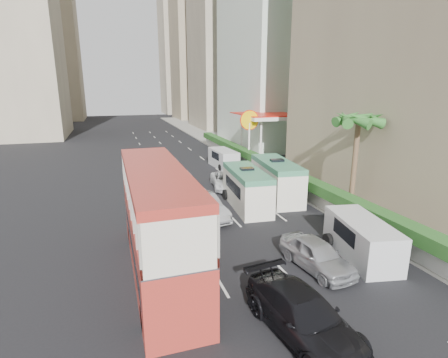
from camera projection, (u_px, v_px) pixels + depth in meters
name	position (u px, v px, depth m)	size (l,w,h in m)	color
ground_plane	(274.00, 253.00, 18.50)	(200.00, 200.00, 0.00)	black
double_decker_bus	(158.00, 222.00, 16.06)	(2.50, 11.00, 5.06)	#B13126
car_silver_lane_a	(205.00, 218.00, 23.49)	(1.70, 4.89, 1.61)	#B3B6BB
car_silver_lane_b	(315.00, 268.00, 16.96)	(1.75, 4.35, 1.48)	#B3B6BB
car_black	(301.00, 334.00, 12.45)	(2.20, 5.42, 1.57)	black
van_asset	(225.00, 188.00, 30.52)	(2.19, 4.74, 1.32)	silver
minibus_near	(247.00, 188.00, 25.40)	(2.09, 6.27, 2.78)	silver
minibus_far	(276.00, 180.00, 27.45)	(2.22, 6.67, 2.96)	silver
panel_van_near	(361.00, 239.00, 17.96)	(1.97, 4.94, 1.97)	silver
panel_van_far	(224.00, 159.00, 38.20)	(1.92, 4.80, 1.92)	silver
sidewalk	(251.00, 156.00, 44.16)	(6.00, 120.00, 0.18)	#99968C
kerb_wall	(269.00, 173.00, 33.06)	(0.30, 44.00, 1.00)	silver
hedge	(269.00, 164.00, 32.84)	(1.10, 44.00, 0.70)	#2D6626
palm_tree	(354.00, 166.00, 23.65)	(0.36, 0.36, 6.40)	brown
shell_station	(266.00, 137.00, 41.94)	(6.50, 8.00, 5.50)	silver
tower_mid	(233.00, 3.00, 70.85)	(16.00, 16.00, 50.00)	tan
tower_far_a	(199.00, 35.00, 93.38)	(14.00, 14.00, 44.00)	tan
tower_far_b	(183.00, 51.00, 114.12)	(14.00, 14.00, 40.00)	tan
tower_left_b	(43.00, 28.00, 88.80)	(16.00, 16.00, 46.00)	tan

